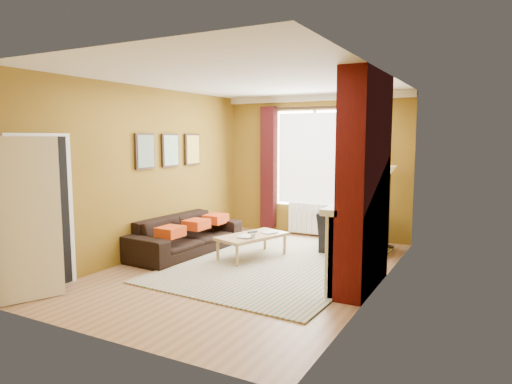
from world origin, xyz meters
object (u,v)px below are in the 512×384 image
armchair (351,231)px  wicker_stool (334,230)px  coffee_table (252,237)px  sofa (186,235)px  floor_lamp (390,183)px

armchair → wicker_stool: size_ratio=2.35×
coffee_table → sofa: bearing=-149.9°
coffee_table → floor_lamp: bearing=63.3°
armchair → wicker_stool: (-0.51, 0.57, -0.13)m
armchair → floor_lamp: (0.51, 0.57, 0.80)m
sofa → coffee_table: size_ratio=1.67×
armchair → floor_lamp: floor_lamp is taller
sofa → floor_lamp: bearing=-51.8°
armchair → wicker_stool: 0.77m
coffee_table → wicker_stool: 1.97m
armchair → floor_lamp: size_ratio=0.76×
sofa → wicker_stool: size_ratio=4.61×
wicker_stool → floor_lamp: floor_lamp is taller
wicker_stool → floor_lamp: 1.38m
coffee_table → armchair: bearing=61.9°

